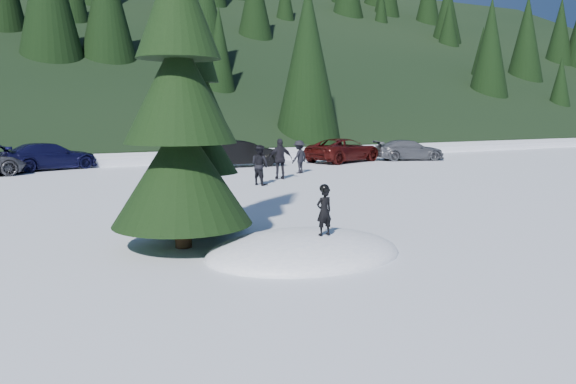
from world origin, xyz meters
name	(u,v)px	position (x,y,z in m)	size (l,w,h in m)	color
ground	(304,254)	(0.00, 0.00, 0.00)	(200.00, 200.00, 0.00)	white
snow_mound	(304,254)	(0.00, 0.00, 0.00)	(4.48, 3.52, 0.96)	white
forest_hillside	(56,20)	(0.00, 54.00, 12.50)	(200.00, 60.00, 25.00)	black
spruce_tall	(180,103)	(-2.20, 1.80, 3.32)	(3.20, 3.20, 8.60)	black
spruce_short	(204,152)	(-1.20, 3.20, 2.10)	(2.20, 2.20, 5.37)	black
child_skier	(324,211)	(0.27, -0.40, 1.00)	(0.38, 0.25, 1.04)	black
adult_0	(260,165)	(3.89, 11.08, 0.85)	(0.83, 0.65, 1.71)	black
adult_1	(280,159)	(5.55, 12.47, 0.94)	(1.10, 0.46, 1.87)	black
adult_2	(299,157)	(7.52, 14.30, 0.83)	(1.07, 0.62, 1.66)	black
car_3	(50,156)	(-3.57, 21.94, 0.72)	(2.01, 4.95, 1.44)	black
car_4	(194,158)	(3.36, 18.64, 0.62)	(1.47, 3.66, 1.25)	#9D9FA5
car_5	(243,153)	(6.28, 18.80, 0.74)	(1.57, 4.51, 1.49)	black
car_6	(344,150)	(12.98, 18.70, 0.72)	(2.41, 5.22, 1.45)	#3A0C0A
car_7	(409,150)	(17.39, 17.84, 0.64)	(1.80, 4.44, 1.29)	#4F5257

